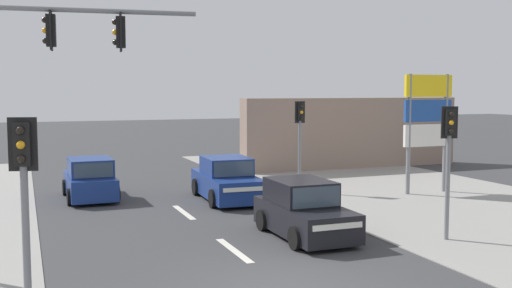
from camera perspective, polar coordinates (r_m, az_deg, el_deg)
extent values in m
plane|color=#3A3A3D|center=(12.48, 2.55, -13.44)|extent=(140.00, 140.00, 0.00)
cube|color=silver|center=(15.15, -2.11, -10.07)|extent=(0.20, 2.40, 0.01)
cube|color=silver|center=(19.82, -6.90, -6.47)|extent=(0.20, 2.40, 0.01)
cylinder|color=slate|center=(13.76, -16.79, 12.12)|extent=(5.18, 0.69, 0.11)
cube|color=black|center=(13.73, -18.95, 10.18)|extent=(0.23, 0.28, 0.68)
cube|color=black|center=(13.73, -18.95, 10.18)|extent=(0.09, 0.44, 0.84)
sphere|color=black|center=(13.77, -19.48, 11.08)|extent=(0.13, 0.13, 0.13)
sphere|color=orange|center=(13.74, -19.45, 10.16)|extent=(0.13, 0.13, 0.13)
sphere|color=black|center=(13.72, -19.42, 9.25)|extent=(0.13, 0.13, 0.13)
cube|color=black|center=(13.72, -12.77, 10.34)|extent=(0.23, 0.28, 0.68)
cube|color=black|center=(13.72, -12.77, 10.34)|extent=(0.09, 0.44, 0.84)
sphere|color=black|center=(13.73, -13.30, 11.24)|extent=(0.13, 0.13, 0.13)
sphere|color=orange|center=(13.71, -13.28, 10.33)|extent=(0.13, 0.13, 0.13)
sphere|color=black|center=(13.69, -13.26, 9.41)|extent=(0.13, 0.13, 0.13)
cylinder|color=slate|center=(16.63, 17.78, -4.03)|extent=(0.12, 0.12, 2.80)
cube|color=black|center=(16.45, 17.94, 1.97)|extent=(0.31, 0.27, 0.68)
cube|color=black|center=(16.45, 17.94, 1.97)|extent=(0.43, 0.17, 0.84)
sphere|color=black|center=(16.33, 18.12, 2.72)|extent=(0.13, 0.13, 0.13)
sphere|color=orange|center=(16.34, 18.10, 1.95)|extent=(0.13, 0.13, 0.13)
sphere|color=black|center=(16.36, 18.08, 1.18)|extent=(0.13, 0.13, 0.13)
cylinder|color=slate|center=(10.27, -21.01, -9.73)|extent=(0.12, 0.12, 2.80)
cube|color=black|center=(9.98, -21.33, -0.02)|extent=(0.30, 0.26, 0.68)
cube|color=black|center=(9.98, -21.33, -0.02)|extent=(0.44, 0.15, 0.84)
sphere|color=black|center=(9.85, -21.55, 1.20)|extent=(0.13, 0.13, 0.13)
sphere|color=orange|center=(9.86, -21.51, -0.08)|extent=(0.13, 0.13, 0.13)
sphere|color=black|center=(9.88, -21.46, -1.35)|extent=(0.13, 0.13, 0.13)
cylinder|color=slate|center=(23.34, 4.17, -1.22)|extent=(0.12, 0.12, 2.80)
cube|color=black|center=(23.21, 4.20, 3.05)|extent=(0.28, 0.23, 0.68)
cube|color=black|center=(23.21, 4.20, 3.05)|extent=(0.44, 0.09, 0.84)
sphere|color=black|center=(23.10, 4.36, 3.58)|extent=(0.13, 0.13, 0.13)
sphere|color=orange|center=(23.11, 4.36, 3.04)|extent=(0.13, 0.13, 0.13)
sphere|color=black|center=(23.12, 4.35, 2.49)|extent=(0.13, 0.13, 0.13)
cylinder|color=slate|center=(23.43, 14.34, 0.86)|extent=(0.16, 0.16, 4.60)
cylinder|color=slate|center=(24.46, 17.58, 0.96)|extent=(0.16, 0.16, 4.60)
cube|color=yellow|center=(23.87, 16.11, 5.34)|extent=(2.10, 0.14, 0.84)
cube|color=#1E4793|center=(23.89, 16.05, 3.06)|extent=(2.10, 0.14, 0.84)
cube|color=silver|center=(23.94, 15.99, 0.79)|extent=(2.10, 0.14, 0.84)
cube|color=gray|center=(31.20, 9.18, 1.06)|extent=(12.00, 1.00, 3.60)
cube|color=black|center=(16.40, 4.68, -7.09)|extent=(1.61, 3.60, 0.76)
cube|color=black|center=(16.54, 4.24, -4.52)|extent=(1.48, 1.90, 0.64)
cube|color=#384756|center=(15.68, 5.77, -5.06)|extent=(1.36, 0.06, 0.54)
cube|color=#384756|center=(17.40, 2.87, -4.02)|extent=(1.33, 0.06, 0.51)
cube|color=white|center=(14.79, 7.79, -7.79)|extent=(1.36, 0.04, 0.14)
cylinder|color=black|center=(15.86, 9.09, -8.34)|extent=(0.18, 0.60, 0.60)
cylinder|color=black|center=(15.13, 3.78, -8.94)|extent=(0.18, 0.60, 0.60)
cylinder|color=black|center=(17.77, 5.43, -6.83)|extent=(0.18, 0.60, 0.60)
cylinder|color=black|center=(17.13, 0.60, -7.26)|extent=(0.18, 0.60, 0.60)
cube|color=navy|center=(22.88, -15.54, -3.78)|extent=(1.63, 3.61, 0.76)
cube|color=navy|center=(22.49, -15.50, -2.13)|extent=(1.49, 1.91, 0.64)
cube|color=#384756|center=(23.45, -15.75, -1.85)|extent=(1.36, 0.07, 0.54)
cube|color=#384756|center=(21.53, -15.22, -2.44)|extent=(1.33, 0.07, 0.51)
cube|color=white|center=(24.65, -16.00, -2.76)|extent=(1.36, 0.05, 0.14)
cylinder|color=black|center=(23.94, -17.72, -3.95)|extent=(0.18, 0.60, 0.60)
cylinder|color=black|center=(24.10, -13.92, -3.80)|extent=(0.18, 0.60, 0.60)
cylinder|color=black|center=(21.74, -17.31, -4.84)|extent=(0.18, 0.60, 0.60)
cylinder|color=black|center=(21.92, -13.12, -4.66)|extent=(0.18, 0.60, 0.60)
cube|color=navy|center=(21.83, -2.81, -3.94)|extent=(1.89, 4.27, 0.80)
cube|color=navy|center=(21.78, -2.85, -2.07)|extent=(1.65, 1.97, 0.62)
cube|color=#384756|center=(20.85, -2.12, -2.39)|extent=(1.44, 0.13, 0.53)
cube|color=#384756|center=(22.70, -3.52, -1.78)|extent=(1.41, 0.13, 0.50)
cube|color=white|center=(19.79, -1.13, -4.34)|extent=(1.45, 0.11, 0.14)
cylinder|color=black|center=(20.89, 0.43, -4.95)|extent=(0.22, 0.65, 0.64)
cylinder|color=black|center=(20.41, -4.11, -5.21)|extent=(0.22, 0.65, 0.64)
cylinder|color=black|center=(23.33, -1.67, -3.89)|extent=(0.22, 0.65, 0.64)
cylinder|color=black|center=(22.90, -5.75, -4.09)|extent=(0.22, 0.65, 0.64)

